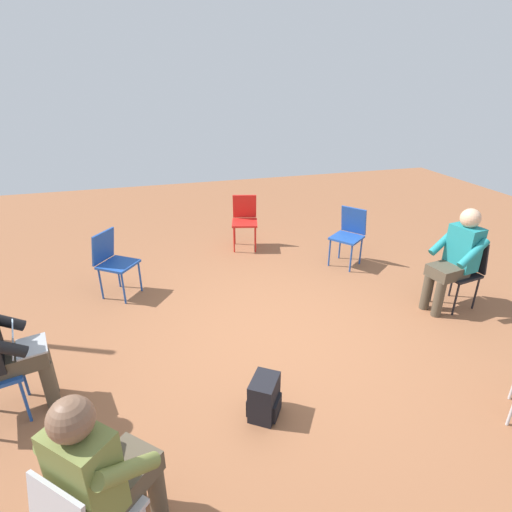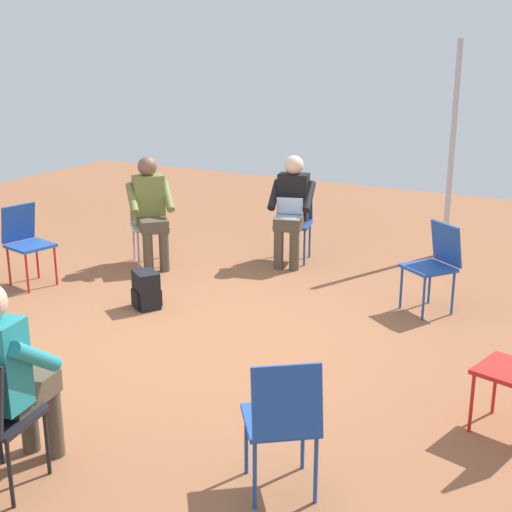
{
  "view_description": "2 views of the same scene",
  "coord_description": "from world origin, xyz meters",
  "px_view_note": "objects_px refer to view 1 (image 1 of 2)",
  "views": [
    {
      "loc": [
        -3.33,
        1.15,
        2.58
      ],
      "look_at": [
        0.11,
        0.17,
        0.96
      ],
      "focal_mm": 28.0,
      "sensor_mm": 36.0,
      "label": 1
    },
    {
      "loc": [
        3.07,
        -4.79,
        2.47
      ],
      "look_at": [
        0.4,
        0.15,
        0.78
      ],
      "focal_mm": 50.0,
      "sensor_mm": 36.0,
      "label": 2
    }
  ],
  "objects_px": {
    "person_in_teal": "(457,255)",
    "person_in_olive": "(102,468)",
    "chair_east": "(245,218)",
    "backpack_near_laptop_user": "(264,399)",
    "chair_south": "(463,268)",
    "chair_northeast": "(113,259)",
    "chair_southeast": "(349,232)"
  },
  "relations": [
    {
      "from": "person_in_teal",
      "to": "person_in_olive",
      "type": "bearing_deg",
      "value": 105.9
    },
    {
      "from": "chair_east",
      "to": "backpack_near_laptop_user",
      "type": "relative_size",
      "value": 2.36
    },
    {
      "from": "chair_south",
      "to": "chair_east",
      "type": "distance_m",
      "value": 3.23
    },
    {
      "from": "chair_northeast",
      "to": "chair_east",
      "type": "height_order",
      "value": "same"
    },
    {
      "from": "chair_south",
      "to": "person_in_teal",
      "type": "relative_size",
      "value": 0.69
    },
    {
      "from": "chair_east",
      "to": "person_in_teal",
      "type": "relative_size",
      "value": 0.69
    },
    {
      "from": "chair_south",
      "to": "backpack_near_laptop_user",
      "type": "relative_size",
      "value": 2.36
    },
    {
      "from": "chair_east",
      "to": "backpack_near_laptop_user",
      "type": "bearing_deg",
      "value": 92.7
    },
    {
      "from": "chair_northeast",
      "to": "person_in_teal",
      "type": "bearing_deg",
      "value": 105.76
    },
    {
      "from": "person_in_teal",
      "to": "chair_south",
      "type": "bearing_deg",
      "value": -90.0
    },
    {
      "from": "chair_east",
      "to": "person_in_olive",
      "type": "relative_size",
      "value": 0.69
    },
    {
      "from": "chair_south",
      "to": "backpack_near_laptop_user",
      "type": "height_order",
      "value": "chair_south"
    },
    {
      "from": "person_in_teal",
      "to": "person_in_olive",
      "type": "xyz_separation_m",
      "value": [
        -1.78,
        3.77,
        0.0
      ]
    },
    {
      "from": "chair_east",
      "to": "person_in_teal",
      "type": "xyz_separation_m",
      "value": [
        -2.53,
        -1.88,
        0.2
      ]
    },
    {
      "from": "person_in_olive",
      "to": "person_in_teal",
      "type": "bearing_deg",
      "value": 69.17
    },
    {
      "from": "chair_east",
      "to": "person_in_olive",
      "type": "xyz_separation_m",
      "value": [
        -4.31,
        1.89,
        0.2
      ]
    },
    {
      "from": "chair_southeast",
      "to": "person_in_olive",
      "type": "distance_m",
      "value": 4.56
    },
    {
      "from": "chair_southeast",
      "to": "chair_south",
      "type": "relative_size",
      "value": 1.0
    },
    {
      "from": "person_in_olive",
      "to": "chair_east",
      "type": "bearing_deg",
      "value": 110.22
    },
    {
      "from": "chair_northeast",
      "to": "chair_east",
      "type": "distance_m",
      "value": 2.26
    },
    {
      "from": "person_in_teal",
      "to": "backpack_near_laptop_user",
      "type": "height_order",
      "value": "person_in_teal"
    },
    {
      "from": "backpack_near_laptop_user",
      "to": "chair_south",
      "type": "bearing_deg",
      "value": -69.5
    },
    {
      "from": "person_in_teal",
      "to": "backpack_near_laptop_user",
      "type": "bearing_deg",
      "value": 101.73
    },
    {
      "from": "chair_southeast",
      "to": "chair_east",
      "type": "bearing_deg",
      "value": 13.96
    },
    {
      "from": "chair_south",
      "to": "person_in_olive",
      "type": "distance_m",
      "value": 4.33
    },
    {
      "from": "chair_northeast",
      "to": "person_in_teal",
      "type": "height_order",
      "value": "person_in_teal"
    },
    {
      "from": "chair_northeast",
      "to": "person_in_olive",
      "type": "xyz_separation_m",
      "value": [
        -3.22,
        -0.1,
        0.2
      ]
    },
    {
      "from": "chair_southeast",
      "to": "chair_northeast",
      "type": "xyz_separation_m",
      "value": [
        -0.03,
        3.29,
        0.0
      ]
    },
    {
      "from": "chair_southeast",
      "to": "chair_northeast",
      "type": "height_order",
      "value": "same"
    },
    {
      "from": "chair_east",
      "to": "person_in_teal",
      "type": "distance_m",
      "value": 3.16
    },
    {
      "from": "chair_northeast",
      "to": "backpack_near_laptop_user",
      "type": "xyz_separation_m",
      "value": [
        -2.45,
        -1.23,
        -0.34
      ]
    },
    {
      "from": "chair_south",
      "to": "chair_east",
      "type": "height_order",
      "value": "same"
    }
  ]
}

